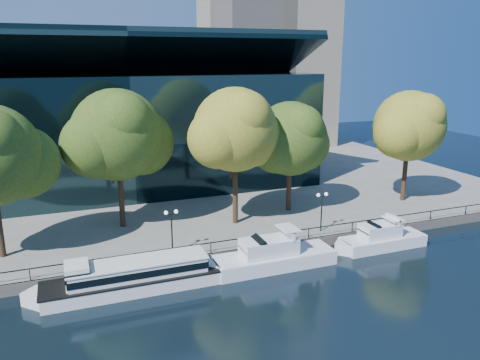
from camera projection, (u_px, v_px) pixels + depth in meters
name	position (u px, v px, depth m)	size (l,w,h in m)	color
ground	(223.00, 278.00, 39.57)	(160.00, 160.00, 0.00)	black
promenade	(147.00, 175.00, 72.30)	(90.00, 67.08, 1.00)	slate
railing	(211.00, 243.00, 42.02)	(88.20, 0.08, 0.99)	black
convention_building	(121.00, 129.00, 64.74)	(50.00, 24.57, 21.43)	black
tour_boat	(128.00, 276.00, 37.20)	(15.33, 3.42, 2.91)	silver
cruiser_near	(269.00, 256.00, 41.27)	(12.21, 3.15, 3.54)	white
cruiser_far	(380.00, 238.00, 45.57)	(9.66, 2.68, 3.15)	white
tree_2	(119.00, 137.00, 46.48)	(11.49, 9.42, 14.22)	black
tree_3	(237.00, 132.00, 47.42)	(10.75, 8.82, 14.29)	black
tree_4	(292.00, 140.00, 52.04)	(10.36, 8.49, 12.47)	black
tree_5	(410.00, 127.00, 55.56)	(10.49, 8.60, 13.39)	black
lamp_1	(171.00, 221.00, 41.51)	(1.26, 0.36, 4.03)	black
lamp_2	(322.00, 203.00, 46.79)	(1.26, 0.36, 4.03)	black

